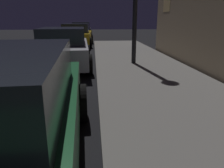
{
  "coord_description": "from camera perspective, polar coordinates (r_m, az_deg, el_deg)",
  "views": [
    {
      "loc": [
        3.92,
        1.37,
        1.72
      ],
      "look_at": [
        4.12,
        3.63,
        1.04
      ],
      "focal_mm": 34.97,
      "sensor_mm": 36.0,
      "label": 1
    }
  ],
  "objects": [
    {
      "name": "car_yellow_cab",
      "position": [
        14.91,
        -9.22,
        12.55
      ],
      "size": [
        2.14,
        4.15,
        1.43
      ],
      "color": "gold",
      "rests_on": "ground"
    },
    {
      "name": "car_silver",
      "position": [
        8.19,
        -12.52,
        9.15
      ],
      "size": [
        2.09,
        4.22,
        1.43
      ],
      "color": "#B7B7BF",
      "rests_on": "ground"
    },
    {
      "name": "car_black",
      "position": [
        21.48,
        -7.97,
        13.77
      ],
      "size": [
        1.99,
        4.22,
        1.43
      ],
      "color": "black",
      "rests_on": "ground"
    }
  ]
}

